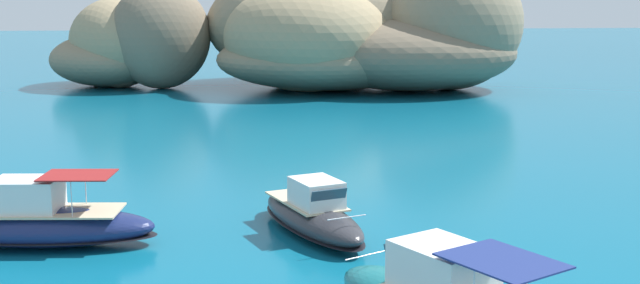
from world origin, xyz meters
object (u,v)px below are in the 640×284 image
(islet_large, at_px, (356,36))
(motorboat_charcoal, at_px, (313,215))
(islet_small, at_px, (127,45))
(motorboat_navy, at_px, (39,223))

(islet_large, relative_size, motorboat_charcoal, 4.29)
(islet_small, relative_size, motorboat_charcoal, 2.66)
(islet_large, distance_m, motorboat_charcoal, 45.59)
(islet_large, bearing_deg, motorboat_charcoal, -101.47)
(motorboat_charcoal, distance_m, motorboat_navy, 9.03)
(motorboat_navy, bearing_deg, islet_small, 93.07)
(islet_large, height_order, islet_small, islet_large)
(motorboat_navy, bearing_deg, motorboat_charcoal, 1.78)
(motorboat_charcoal, xyz_separation_m, motorboat_navy, (-9.02, -0.28, 0.10))
(islet_small, bearing_deg, islet_large, -8.80)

